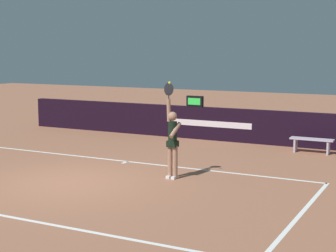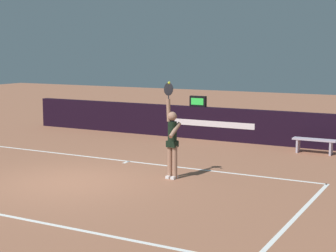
{
  "view_description": "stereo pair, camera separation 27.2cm",
  "coord_description": "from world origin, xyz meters",
  "px_view_note": "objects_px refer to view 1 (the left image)",
  "views": [
    {
      "loc": [
        8.23,
        -10.62,
        3.33
      ],
      "look_at": [
        1.86,
        1.85,
        1.32
      ],
      "focal_mm": 57.28,
      "sensor_mm": 36.0,
      "label": 1
    },
    {
      "loc": [
        8.47,
        -10.49,
        3.33
      ],
      "look_at": [
        1.86,
        1.85,
        1.32
      ],
      "focal_mm": 57.28,
      "sensor_mm": 36.0,
      "label": 2
    }
  ],
  "objects_px": {
    "tennis_player": "(172,139)",
    "courtside_bench_near": "(312,142)",
    "speed_display": "(195,101)",
    "tennis_ball": "(170,83)"
  },
  "relations": [
    {
      "from": "speed_display",
      "to": "tennis_ball",
      "type": "height_order",
      "value": "tennis_ball"
    },
    {
      "from": "courtside_bench_near",
      "to": "speed_display",
      "type": "bearing_deg",
      "value": 168.52
    },
    {
      "from": "tennis_player",
      "to": "courtside_bench_near",
      "type": "relative_size",
      "value": 1.81
    },
    {
      "from": "courtside_bench_near",
      "to": "tennis_player",
      "type": "bearing_deg",
      "value": -115.96
    },
    {
      "from": "speed_display",
      "to": "tennis_ball",
      "type": "distance_m",
      "value": 6.71
    },
    {
      "from": "tennis_player",
      "to": "courtside_bench_near",
      "type": "bearing_deg",
      "value": 64.04
    },
    {
      "from": "tennis_ball",
      "to": "courtside_bench_near",
      "type": "relative_size",
      "value": 0.05
    },
    {
      "from": "speed_display",
      "to": "tennis_player",
      "type": "height_order",
      "value": "tennis_player"
    },
    {
      "from": "speed_display",
      "to": "tennis_ball",
      "type": "relative_size",
      "value": 9.4
    },
    {
      "from": "tennis_player",
      "to": "courtside_bench_near",
      "type": "distance_m",
      "value": 5.73
    }
  ]
}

